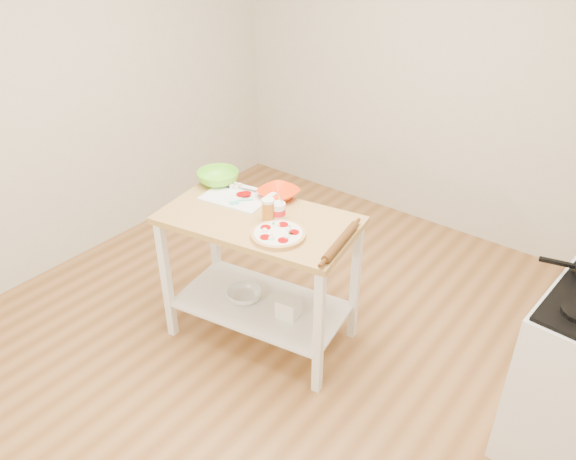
% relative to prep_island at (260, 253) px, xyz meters
% --- Properties ---
extents(room_shell, '(4.04, 4.54, 2.74)m').
position_rel_prep_island_xyz_m(room_shell, '(0.20, -0.18, 0.70)').
color(room_shell, olive).
rests_on(room_shell, ground).
extents(prep_island, '(1.24, 0.82, 0.90)m').
position_rel_prep_island_xyz_m(prep_island, '(0.00, 0.00, 0.00)').
color(prep_island, '#B28C49').
rests_on(prep_island, ground).
extents(pizza, '(0.31, 0.31, 0.05)m').
position_rel_prep_island_xyz_m(pizza, '(0.23, -0.10, 0.27)').
color(pizza, tan).
rests_on(pizza, prep_island).
extents(cutting_board, '(0.44, 0.36, 0.04)m').
position_rel_prep_island_xyz_m(cutting_board, '(-0.27, 0.12, 0.26)').
color(cutting_board, white).
rests_on(cutting_board, prep_island).
extents(spatula, '(0.10, 0.14, 0.01)m').
position_rel_prep_island_xyz_m(spatula, '(-0.20, 0.06, 0.27)').
color(spatula, '#53CAAE').
rests_on(spatula, cutting_board).
extents(knife, '(0.26, 0.10, 0.01)m').
position_rel_prep_island_xyz_m(knife, '(-0.37, 0.17, 0.27)').
color(knife, silver).
rests_on(knife, cutting_board).
extents(orange_bowl, '(0.26, 0.26, 0.06)m').
position_rel_prep_island_xyz_m(orange_bowl, '(-0.06, 0.26, 0.28)').
color(orange_bowl, '#F63C07').
rests_on(orange_bowl, prep_island).
extents(green_bowl, '(0.37, 0.37, 0.08)m').
position_rel_prep_island_xyz_m(green_bowl, '(-0.50, 0.18, 0.29)').
color(green_bowl, '#6AD328').
rests_on(green_bowl, prep_island).
extents(beer_pint, '(0.07, 0.07, 0.15)m').
position_rel_prep_island_xyz_m(beer_pint, '(0.08, -0.00, 0.33)').
color(beer_pint, '#AD6114').
rests_on(beer_pint, prep_island).
extents(yogurt_tub, '(0.09, 0.09, 0.19)m').
position_rel_prep_island_xyz_m(yogurt_tub, '(0.10, 0.05, 0.31)').
color(yogurt_tub, white).
rests_on(yogurt_tub, prep_island).
extents(rolling_pin, '(0.12, 0.40, 0.05)m').
position_rel_prep_island_xyz_m(rolling_pin, '(0.55, 0.04, 0.28)').
color(rolling_pin, '#5A3414').
rests_on(rolling_pin, prep_island).
extents(shelf_glass_bowl, '(0.26, 0.26, 0.07)m').
position_rel_prep_island_xyz_m(shelf_glass_bowl, '(-0.11, -0.04, -0.35)').
color(shelf_glass_bowl, silver).
rests_on(shelf_glass_bowl, prep_island).
extents(shelf_bin, '(0.15, 0.15, 0.13)m').
position_rel_prep_island_xyz_m(shelf_bin, '(0.22, 0.01, -0.32)').
color(shelf_bin, white).
rests_on(shelf_bin, prep_island).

